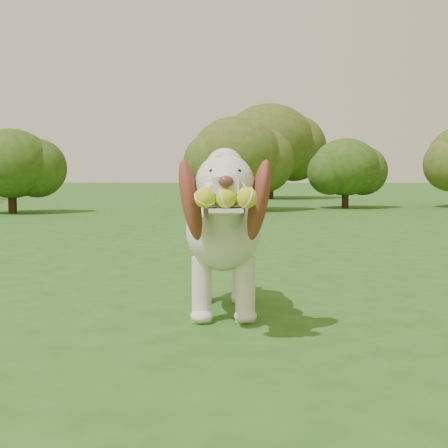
{
  "coord_description": "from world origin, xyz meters",
  "views": [
    {
      "loc": [
        -0.13,
        -3.64,
        0.71
      ],
      "look_at": [
        -0.24,
        -0.85,
        0.48
      ],
      "focal_mm": 50.0,
      "sensor_mm": 36.0,
      "label": 1
    }
  ],
  "objects": [
    {
      "name": "shrub_c",
      "position": [
        1.82,
        8.81,
        0.81
      ],
      "size": [
        1.33,
        1.33,
        1.38
      ],
      "color": "#382314",
      "rests_on": "ground"
    },
    {
      "name": "shrub_b",
      "position": [
        -0.33,
        7.86,
        1.02
      ],
      "size": [
        1.67,
        1.67,
        1.73
      ],
      "color": "#382314",
      "rests_on": "ground"
    },
    {
      "name": "shrub_i",
      "position": [
        0.45,
        13.28,
        1.5
      ],
      "size": [
        2.46,
        2.46,
        2.55
      ],
      "color": "#382314",
      "rests_on": "ground"
    },
    {
      "name": "dog",
      "position": [
        -0.25,
        -0.6,
        0.43
      ],
      "size": [
        0.44,
        1.25,
        0.81
      ],
      "rotation": [
        0.0,
        0.0,
        0.06
      ],
      "color": "silver",
      "rests_on": "ground"
    },
    {
      "name": "ground",
      "position": [
        0.0,
        0.0,
        0.0
      ],
      "size": [
        80.0,
        80.0,
        0.0
      ],
      "primitive_type": "plane",
      "color": "#234F16",
      "rests_on": "ground"
    },
    {
      "name": "shrub_a",
      "position": [
        -4.21,
        7.03,
        0.86
      ],
      "size": [
        1.41,
        1.41,
        1.46
      ],
      "color": "#382314",
      "rests_on": "ground"
    }
  ]
}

